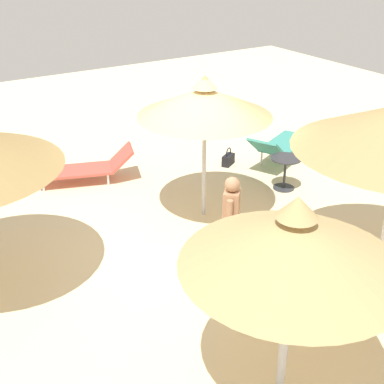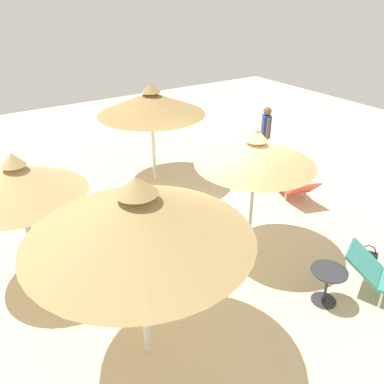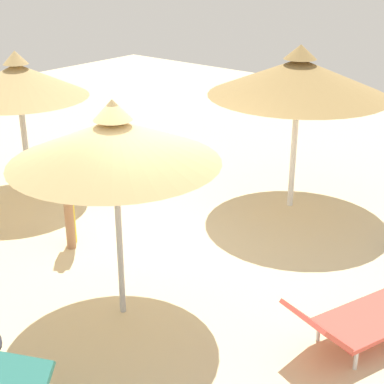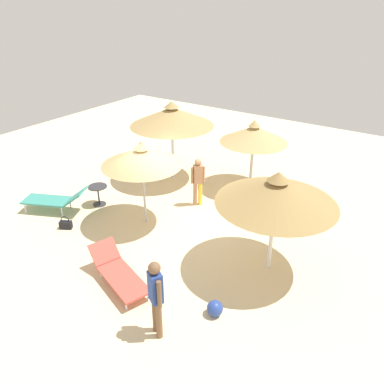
% 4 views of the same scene
% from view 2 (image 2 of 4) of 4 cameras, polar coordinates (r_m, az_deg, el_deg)
% --- Properties ---
extents(ground, '(24.00, 24.00, 0.10)m').
position_cam_2_polar(ground, '(8.72, 2.19, -6.57)').
color(ground, beige).
extents(parasol_umbrella_front, '(2.29, 2.29, 2.46)m').
position_cam_2_polar(parasol_umbrella_front, '(7.23, -23.94, 1.58)').
color(parasol_umbrella_front, '#B2B2B7').
rests_on(parasol_umbrella_front, ground).
extents(parasol_umbrella_far_left, '(2.28, 2.28, 2.57)m').
position_cam_2_polar(parasol_umbrella_far_left, '(7.43, 9.17, 5.68)').
color(parasol_umbrella_far_left, '#B2B2B7').
rests_on(parasol_umbrella_far_left, ground).
extents(parasol_umbrella_near_right, '(2.81, 2.81, 2.64)m').
position_cam_2_polar(parasol_umbrella_near_right, '(10.47, -5.90, 12.65)').
color(parasol_umbrella_near_right, white).
rests_on(parasol_umbrella_near_right, ground).
extents(parasol_umbrella_center, '(2.96, 2.96, 2.89)m').
position_cam_2_polar(parasol_umbrella_center, '(4.91, -7.75, -3.45)').
color(parasol_umbrella_center, white).
rests_on(parasol_umbrella_center, ground).
extents(lounge_chair_near_left, '(1.26, 2.06, 0.69)m').
position_cam_2_polar(lounge_chair_near_left, '(10.56, 13.90, 1.43)').
color(lounge_chair_near_left, '#CC4C3F').
rests_on(lounge_chair_near_left, ground).
extents(person_standing_edge, '(0.33, 0.42, 1.78)m').
position_cam_2_polar(person_standing_edge, '(11.83, 10.57, 8.46)').
color(person_standing_edge, brown).
rests_on(person_standing_edge, ground).
extents(person_standing_far_right, '(0.35, 0.35, 1.61)m').
position_cam_2_polar(person_standing_far_right, '(7.57, -5.25, -3.87)').
color(person_standing_far_right, yellow).
rests_on(person_standing_far_right, ground).
extents(handbag, '(0.32, 0.39, 0.41)m').
position_cam_2_polar(handbag, '(8.57, 24.00, -8.54)').
color(handbag, black).
rests_on(handbag, ground).
extents(side_table_round, '(0.61, 0.61, 0.66)m').
position_cam_2_polar(side_table_round, '(7.19, 18.97, -11.98)').
color(side_table_round, '#2D2D33').
rests_on(side_table_round, ground).
extents(beach_ball, '(0.35, 0.35, 0.35)m').
position_cam_2_polar(beach_ball, '(11.97, 4.19, 4.70)').
color(beach_ball, navy).
rests_on(beach_ball, ground).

